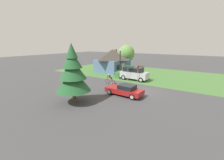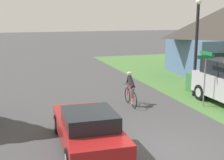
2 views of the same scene
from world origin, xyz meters
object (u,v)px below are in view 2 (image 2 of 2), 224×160
object	(u,v)px
cottage_house	(221,40)
street_name_sign	(205,69)
cyclist	(131,90)
sedan_left_lane	(88,129)
street_lamp	(196,42)

from	to	relation	value
cottage_house	street_name_sign	size ratio (longest dim) A/B	2.70
cyclist	street_name_sign	bearing A→B (deg)	-108.96
cyclist	street_name_sign	size ratio (longest dim) A/B	0.68
sedan_left_lane	street_name_sign	xyz separation A→B (m)	(6.18, 2.84, 1.15)
street_lamp	street_name_sign	xyz separation A→B (m)	(-0.63, -1.82, -1.04)
sedan_left_lane	cyclist	xyz separation A→B (m)	(3.04, 4.09, 0.11)
cottage_house	sedan_left_lane	bearing A→B (deg)	-137.43
sedan_left_lane	cottage_house	bearing A→B (deg)	-49.71
sedan_left_lane	cyclist	size ratio (longest dim) A/B	2.54
cottage_house	street_name_sign	world-z (taller)	cottage_house
cottage_house	cyclist	world-z (taller)	cottage_house
sedan_left_lane	cyclist	bearing A→B (deg)	-34.96
street_name_sign	cottage_house	bearing A→B (deg)	49.25
cottage_house	street_lamp	size ratio (longest dim) A/B	1.38
street_name_sign	street_lamp	bearing A→B (deg)	70.98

